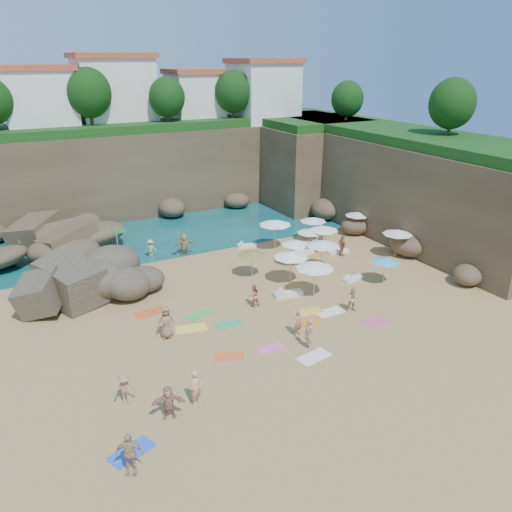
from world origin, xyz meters
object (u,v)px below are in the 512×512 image
flag_pole (119,244)px  parasol_1 (313,219)px  person_stand_1 (254,295)px  person_stand_4 (321,235)px  person_stand_2 (151,249)px  person_stand_5 (184,244)px  parasol_2 (310,231)px  lounger_0 (247,246)px  person_stand_6 (309,334)px  parasol_0 (296,243)px  person_stand_3 (342,246)px  person_stand_0 (196,388)px  rock_outcrop (91,292)px

flag_pole → parasol_1: flag_pole is taller
person_stand_1 → person_stand_4: person_stand_4 is taller
person_stand_2 → person_stand_5: (2.48, -0.75, 0.18)m
flag_pole → person_stand_2: size_ratio=2.43×
parasol_2 → lounger_0: parasol_2 is taller
flag_pole → lounger_0: bearing=3.3°
lounger_0 → person_stand_1: person_stand_1 is taller
person_stand_1 → person_stand_6: bearing=93.0°
flag_pole → lounger_0: size_ratio=2.26×
lounger_0 → person_stand_4: bearing=-11.3°
person_stand_1 → person_stand_2: (-3.26, 11.06, -0.01)m
parasol_0 → person_stand_1: (-5.79, -4.36, -1.09)m
person_stand_1 → person_stand_2: bearing=-73.9°
person_stand_1 → person_stand_3: 11.01m
parasol_2 → parasol_0: bearing=-144.0°
parasol_0 → person_stand_0: parasol_0 is taller
lounger_0 → person_stand_0: person_stand_0 is taller
person_stand_5 → person_stand_6: bearing=-82.3°
rock_outcrop → person_stand_6: bearing=-54.5°
flag_pole → rock_outcrop: bearing=-141.5°
parasol_1 → person_stand_5: bearing=169.4°
person_stand_1 → person_stand_0: bearing=46.9°
parasol_0 → parasol_1: bearing=43.1°
parasol_1 → person_stand_6: (-9.67, -13.99, -1.05)m
person_stand_4 → person_stand_5: size_ratio=0.99×
person_stand_0 → person_stand_3: (16.80, 11.58, -0.01)m
rock_outcrop → parasol_0: 14.78m
person_stand_0 → person_stand_2: 18.61m
parasol_0 → person_stand_2: 11.32m
person_stand_6 → parasol_0: bearing=153.7°
flag_pole → person_stand_5: bearing=14.2°
person_stand_2 → flag_pole: bearing=72.4°
parasol_0 → person_stand_6: parasol_0 is taller
person_stand_0 → parasol_0: bearing=10.6°
parasol_0 → person_stand_5: 8.91m
person_stand_1 → flag_pole: bearing=-56.3°
person_stand_2 → lounger_0: bearing=-155.3°
person_stand_0 → person_stand_4: size_ratio=0.96×
person_stand_0 → person_stand_6: (7.02, 1.55, 0.01)m
parasol_2 → person_stand_1: 10.38m
parasol_2 → person_stand_5: parasol_2 is taller
person_stand_5 → person_stand_3: bearing=-25.0°
rock_outcrop → person_stand_5: 8.62m
parasol_1 → lounger_0: (-5.62, 1.28, -1.80)m
flag_pole → person_stand_5: size_ratio=1.95×
flag_pole → person_stand_4: flag_pole is taller
lounger_0 → person_stand_3: bearing=-28.8°
parasol_2 → person_stand_2: 12.58m
person_stand_2 → parasol_1: bearing=-156.0°
person_stand_4 → parasol_2: bearing=-129.0°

